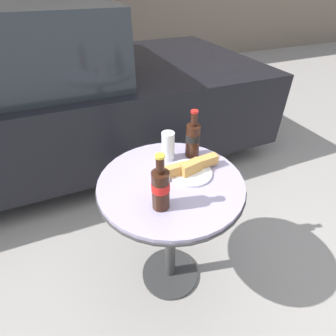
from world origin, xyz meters
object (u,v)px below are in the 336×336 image
(cola_bottle_right, at_px, (161,188))
(drinking_glass, at_px, (168,147))
(lunch_plate_near, at_px, (190,169))
(bistro_table, at_px, (171,206))
(parked_car, at_px, (16,98))
(cola_bottle_left, at_px, (193,139))

(cola_bottle_right, bearing_deg, drinking_glass, 62.36)
(cola_bottle_right, distance_m, drinking_glass, 0.35)
(cola_bottle_right, xyz_separation_m, lunch_plate_near, (0.21, 0.15, -0.07))
(drinking_glass, xyz_separation_m, lunch_plate_near, (0.05, -0.16, -0.04))
(bistro_table, height_order, cola_bottle_right, cola_bottle_right)
(bistro_table, distance_m, lunch_plate_near, 0.21)
(cola_bottle_right, relative_size, lunch_plate_near, 0.82)
(drinking_glass, bearing_deg, parked_car, 117.92)
(bistro_table, relative_size, cola_bottle_right, 3.02)
(drinking_glass, bearing_deg, bistro_table, -108.82)
(lunch_plate_near, distance_m, parked_car, 1.90)
(parked_car, bearing_deg, cola_bottle_right, -70.54)
(lunch_plate_near, xyz_separation_m, parked_car, (-0.86, 1.68, -0.14))
(drinking_glass, bearing_deg, lunch_plate_near, -73.05)
(parked_car, bearing_deg, drinking_glass, -62.08)
(drinking_glass, relative_size, lunch_plate_near, 0.48)
(bistro_table, bearing_deg, drinking_glass, 71.18)
(parked_car, bearing_deg, cola_bottle_left, -58.87)
(cola_bottle_left, xyz_separation_m, cola_bottle_right, (-0.29, -0.29, 0.00))
(lunch_plate_near, bearing_deg, cola_bottle_right, -143.88)
(cola_bottle_left, height_order, lunch_plate_near, cola_bottle_left)
(drinking_glass, distance_m, parked_car, 1.74)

